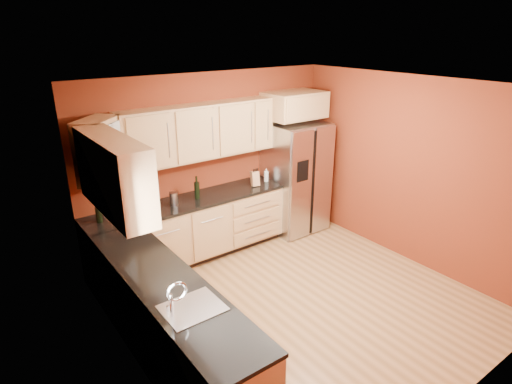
# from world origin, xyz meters

# --- Properties ---
(floor) EXTENTS (4.00, 4.00, 0.00)m
(floor) POSITION_xyz_m (0.00, 0.00, 0.00)
(floor) COLOR olive
(floor) RESTS_ON ground
(ceiling) EXTENTS (4.00, 4.00, 0.00)m
(ceiling) POSITION_xyz_m (0.00, 0.00, 2.60)
(ceiling) COLOR white
(ceiling) RESTS_ON wall_back
(wall_back) EXTENTS (4.00, 0.04, 2.60)m
(wall_back) POSITION_xyz_m (0.00, 2.00, 1.30)
(wall_back) COLOR maroon
(wall_back) RESTS_ON floor
(wall_front) EXTENTS (4.00, 0.04, 2.60)m
(wall_front) POSITION_xyz_m (0.00, -2.00, 1.30)
(wall_front) COLOR maroon
(wall_front) RESTS_ON floor
(wall_left) EXTENTS (0.04, 4.00, 2.60)m
(wall_left) POSITION_xyz_m (-2.00, 0.00, 1.30)
(wall_left) COLOR maroon
(wall_left) RESTS_ON floor
(wall_right) EXTENTS (0.04, 4.00, 2.60)m
(wall_right) POSITION_xyz_m (2.00, 0.00, 1.30)
(wall_right) COLOR maroon
(wall_right) RESTS_ON floor
(base_cabinets_back) EXTENTS (2.90, 0.60, 0.88)m
(base_cabinets_back) POSITION_xyz_m (-0.55, 1.70, 0.44)
(base_cabinets_back) COLOR tan
(base_cabinets_back) RESTS_ON floor
(base_cabinets_left) EXTENTS (0.60, 2.80, 0.88)m
(base_cabinets_left) POSITION_xyz_m (-1.70, 0.00, 0.44)
(base_cabinets_left) COLOR tan
(base_cabinets_left) RESTS_ON floor
(countertop_back) EXTENTS (2.90, 0.62, 0.04)m
(countertop_back) POSITION_xyz_m (-0.55, 1.69, 0.90)
(countertop_back) COLOR black
(countertop_back) RESTS_ON base_cabinets_back
(countertop_left) EXTENTS (0.62, 2.80, 0.04)m
(countertop_left) POSITION_xyz_m (-1.69, 0.00, 0.90)
(countertop_left) COLOR black
(countertop_left) RESTS_ON base_cabinets_left
(upper_cabinets_back) EXTENTS (2.30, 0.33, 0.75)m
(upper_cabinets_back) POSITION_xyz_m (-0.25, 1.83, 1.83)
(upper_cabinets_back) COLOR tan
(upper_cabinets_back) RESTS_ON wall_back
(upper_cabinets_left) EXTENTS (0.33, 1.35, 0.75)m
(upper_cabinets_left) POSITION_xyz_m (-1.83, 0.72, 1.83)
(upper_cabinets_left) COLOR tan
(upper_cabinets_left) RESTS_ON wall_left
(corner_upper_cabinet) EXTENTS (0.67, 0.67, 0.75)m
(corner_upper_cabinet) POSITION_xyz_m (-1.67, 1.67, 1.83)
(corner_upper_cabinet) COLOR tan
(corner_upper_cabinet) RESTS_ON wall_back
(over_fridge_cabinet) EXTENTS (0.92, 0.60, 0.40)m
(over_fridge_cabinet) POSITION_xyz_m (1.35, 1.70, 2.05)
(over_fridge_cabinet) COLOR tan
(over_fridge_cabinet) RESTS_ON wall_back
(refrigerator) EXTENTS (0.90, 0.75, 1.78)m
(refrigerator) POSITION_xyz_m (1.35, 1.62, 0.89)
(refrigerator) COLOR #ABABAF
(refrigerator) RESTS_ON floor
(window) EXTENTS (0.03, 0.90, 1.00)m
(window) POSITION_xyz_m (-1.98, -0.50, 1.55)
(window) COLOR white
(window) RESTS_ON wall_left
(sink_faucet) EXTENTS (0.50, 0.42, 0.30)m
(sink_faucet) POSITION_xyz_m (-1.69, -0.50, 1.07)
(sink_faucet) COLOR silver
(sink_faucet) RESTS_ON countertop_left
(canister_left) EXTENTS (0.12, 0.12, 0.17)m
(canister_left) POSITION_xyz_m (-1.33, 1.69, 1.01)
(canister_left) COLOR #ABABAF
(canister_left) RESTS_ON countertop_back
(canister_right) EXTENTS (0.14, 0.14, 0.18)m
(canister_right) POSITION_xyz_m (-0.79, 1.67, 1.01)
(canister_right) COLOR #ABABAF
(canister_right) RESTS_ON countertop_back
(wine_bottle_a) EXTENTS (0.11, 0.11, 0.36)m
(wine_bottle_a) POSITION_xyz_m (-1.77, 1.73, 1.10)
(wine_bottle_a) COLOR black
(wine_bottle_a) RESTS_ON countertop_back
(wine_bottle_b) EXTENTS (0.09, 0.09, 0.33)m
(wine_bottle_b) POSITION_xyz_m (-0.41, 1.70, 1.08)
(wine_bottle_b) COLOR black
(wine_bottle_b) RESTS_ON countertop_back
(knife_block) EXTENTS (0.13, 0.13, 0.22)m
(knife_block) POSITION_xyz_m (0.55, 1.64, 1.03)
(knife_block) COLOR tan
(knife_block) RESTS_ON countertop_back
(soap_dispenser) EXTENTS (0.09, 0.09, 0.20)m
(soap_dispenser) POSITION_xyz_m (0.80, 1.69, 1.02)
(soap_dispenser) COLOR white
(soap_dispenser) RESTS_ON countertop_back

